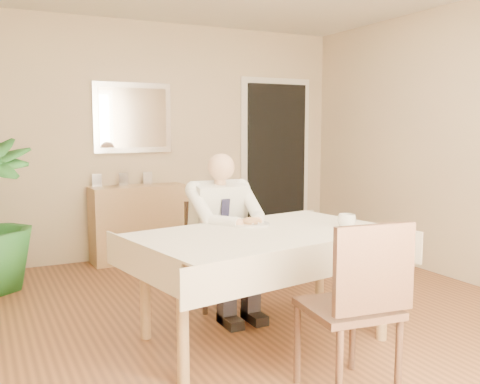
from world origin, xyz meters
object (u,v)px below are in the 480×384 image
dining_table (264,244)px  chair_near (358,299)px  seated_man (227,226)px  chair_far (212,246)px  coffee_mug (347,221)px  sideboard (139,223)px

dining_table → chair_near: 0.93m
dining_table → seated_man: size_ratio=1.52×
seated_man → dining_table: bearing=-90.0°
chair_far → seated_man: size_ratio=0.68×
dining_table → chair_far: (0.00, 0.88, -0.20)m
chair_near → coffee_mug: (0.50, 0.76, 0.26)m
seated_man → coffee_mug: bearing=-53.2°
dining_table → chair_near: size_ratio=1.96×
chair_far → sideboard: bearing=90.8°
dining_table → seated_man: seated_man is taller
dining_table → sideboard: sideboard is taller
coffee_mug → sideboard: size_ratio=0.12×
chair_near → coffee_mug: chair_near is taller
seated_man → sideboard: bearing=94.2°
chair_far → seated_man: (0.00, -0.28, 0.22)m
sideboard → chair_near: bearing=-89.1°
chair_near → sideboard: 3.48m
chair_far → chair_near: 1.80m
coffee_mug → sideboard: (-0.71, 2.71, -0.39)m
sideboard → dining_table: bearing=-89.2°
chair_far → coffee_mug: size_ratio=6.80×
chair_near → seated_man: bearing=98.8°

